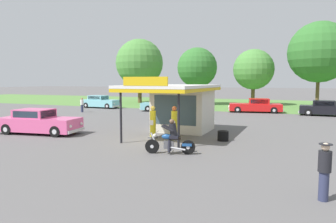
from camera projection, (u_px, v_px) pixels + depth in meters
name	position (u px, v px, depth m)	size (l,w,h in m)	color
ground_plane	(148.00, 141.00, 16.65)	(300.00, 300.00, 0.00)	#5B5959
grass_verge_strip	(240.00, 104.00, 44.21)	(120.00, 24.00, 0.01)	#56843D
service_station_kiosk	(181.00, 104.00, 19.67)	(4.14, 7.34, 3.47)	beige
gas_pump_nearside	(153.00, 124.00, 17.47)	(0.44, 0.44, 1.86)	slate
gas_pump_offside	(174.00, 125.00, 16.97)	(0.44, 0.44, 1.89)	slate
motorcycle_with_rider	(171.00, 140.00, 13.69)	(2.21, 0.84, 1.58)	black
featured_classic_sedan	(39.00, 122.00, 19.08)	(5.37, 2.58, 1.53)	#E55993
parked_car_back_row_centre_left	(256.00, 106.00, 32.21)	(5.70, 2.86, 1.46)	red
parked_car_back_row_centre_right	(100.00, 102.00, 37.68)	(4.95, 2.10, 1.53)	#7AC6D1
parked_car_back_row_right	(167.00, 105.00, 33.38)	(5.79, 2.87, 1.52)	#7AC6D1
parked_car_back_row_left	(328.00, 109.00, 28.86)	(5.24, 2.06, 1.44)	black
bystander_standing_back_lot	(324.00, 170.00, 8.28)	(0.35, 0.35, 1.60)	#2D3351
bystander_strolling_foreground	(82.00, 105.00, 32.40)	(0.34, 0.34, 1.53)	#2D3351
tree_oak_right	(139.00, 64.00, 46.37)	(7.13, 7.13, 9.60)	brown
tree_oak_far_right	(318.00, 53.00, 38.27)	(7.59, 7.59, 10.69)	brown
tree_oak_centre	(197.00, 68.00, 42.65)	(5.54, 5.54, 7.95)	brown
tree_oak_distant_spare	(253.00, 71.00, 41.94)	(5.48, 5.55, 7.62)	brown
spare_tire_stack	(223.00, 136.00, 16.78)	(0.60, 0.60, 0.54)	black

